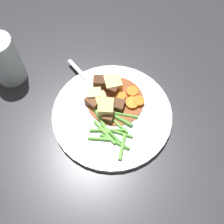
# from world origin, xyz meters

# --- Properties ---
(ground_plane) EXTENTS (3.00, 3.00, 0.00)m
(ground_plane) POSITION_xyz_m (0.00, 0.00, 0.00)
(ground_plane) COLOR #2D2D33
(dinner_plate) EXTENTS (0.27, 0.27, 0.01)m
(dinner_plate) POSITION_xyz_m (0.00, 0.00, 0.01)
(dinner_plate) COLOR white
(dinner_plate) RESTS_ON ground_plane
(stew_sauce) EXTENTS (0.13, 0.13, 0.00)m
(stew_sauce) POSITION_xyz_m (0.03, -0.01, 0.01)
(stew_sauce) COLOR brown
(stew_sauce) RESTS_ON dinner_plate
(carrot_slice_0) EXTENTS (0.04, 0.04, 0.01)m
(carrot_slice_0) POSITION_xyz_m (0.05, -0.05, 0.02)
(carrot_slice_0) COLOR orange
(carrot_slice_0) RESTS_ON dinner_plate
(carrot_slice_1) EXTENTS (0.04, 0.04, 0.01)m
(carrot_slice_1) POSITION_xyz_m (0.02, -0.05, 0.02)
(carrot_slice_1) COLOR orange
(carrot_slice_1) RESTS_ON dinner_plate
(carrot_slice_2) EXTENTS (0.04, 0.04, 0.01)m
(carrot_slice_2) POSITION_xyz_m (0.04, -0.02, 0.02)
(carrot_slice_2) COLOR orange
(carrot_slice_2) RESTS_ON dinner_plate
(carrot_slice_3) EXTENTS (0.03, 0.03, 0.01)m
(carrot_slice_3) POSITION_xyz_m (0.03, -0.06, 0.02)
(carrot_slice_3) COLOR orange
(carrot_slice_3) RESTS_ON dinner_plate
(potato_chunk_0) EXTENTS (0.04, 0.03, 0.03)m
(potato_chunk_0) POSITION_xyz_m (-0.00, 0.01, 0.03)
(potato_chunk_0) COLOR #DBBC6B
(potato_chunk_0) RESTS_ON dinner_plate
(potato_chunk_1) EXTENTS (0.03, 0.03, 0.02)m
(potato_chunk_1) POSITION_xyz_m (0.04, 0.04, 0.03)
(potato_chunk_1) COLOR #EAD68C
(potato_chunk_1) RESTS_ON dinner_plate
(potato_chunk_2) EXTENTS (0.04, 0.03, 0.02)m
(potato_chunk_2) POSITION_xyz_m (0.03, 0.03, 0.02)
(potato_chunk_2) COLOR #DBBC6B
(potato_chunk_2) RESTS_ON dinner_plate
(potato_chunk_3) EXTENTS (0.05, 0.05, 0.03)m
(potato_chunk_3) POSITION_xyz_m (0.07, 0.00, 0.03)
(potato_chunk_3) COLOR #E5CC7A
(potato_chunk_3) RESTS_ON dinner_plate
(meat_chunk_0) EXTENTS (0.03, 0.03, 0.02)m
(meat_chunk_0) POSITION_xyz_m (-0.02, 0.01, 0.02)
(meat_chunk_0) COLOR brown
(meat_chunk_0) RESTS_ON dinner_plate
(meat_chunk_1) EXTENTS (0.04, 0.04, 0.02)m
(meat_chunk_1) POSITION_xyz_m (0.02, 0.04, 0.02)
(meat_chunk_1) COLOR brown
(meat_chunk_1) RESTS_ON dinner_plate
(meat_chunk_2) EXTENTS (0.03, 0.03, 0.03)m
(meat_chunk_2) POSITION_xyz_m (0.05, 0.00, 0.03)
(meat_chunk_2) COLOR #4C2B19
(meat_chunk_2) RESTS_ON dinner_plate
(meat_chunk_3) EXTENTS (0.02, 0.03, 0.03)m
(meat_chunk_3) POSITION_xyz_m (0.07, 0.03, 0.03)
(meat_chunk_3) COLOR #4C2B19
(meat_chunk_3) RESTS_ON dinner_plate
(meat_chunk_4) EXTENTS (0.03, 0.03, 0.02)m
(meat_chunk_4) POSITION_xyz_m (0.01, -0.01, 0.02)
(meat_chunk_4) COLOR #56331E
(meat_chunk_4) RESTS_ON dinner_plate
(green_bean_0) EXTENTS (0.06, 0.02, 0.01)m
(green_bean_0) POSITION_xyz_m (-0.08, -0.02, 0.02)
(green_bean_0) COLOR #66AD42
(green_bean_0) RESTS_ON dinner_plate
(green_bean_1) EXTENTS (0.08, 0.05, 0.01)m
(green_bean_1) POSITION_xyz_m (-0.02, 0.03, 0.02)
(green_bean_1) COLOR #66AD42
(green_bean_1) RESTS_ON dinner_plate
(green_bean_2) EXTENTS (0.04, 0.07, 0.01)m
(green_bean_2) POSITION_xyz_m (-0.02, -0.01, 0.02)
(green_bean_2) COLOR #4C8E33
(green_bean_2) RESTS_ON dinner_plate
(green_bean_3) EXTENTS (0.01, 0.08, 0.01)m
(green_bean_3) POSITION_xyz_m (-0.05, 0.01, 0.02)
(green_bean_3) COLOR #599E38
(green_bean_3) RESTS_ON dinner_plate
(green_bean_4) EXTENTS (0.05, 0.05, 0.01)m
(green_bean_4) POSITION_xyz_m (-0.06, 0.00, 0.02)
(green_bean_4) COLOR #4C8E33
(green_bean_4) RESTS_ON dinner_plate
(green_bean_5) EXTENTS (0.06, 0.05, 0.01)m
(green_bean_5) POSITION_xyz_m (-0.05, 0.01, 0.02)
(green_bean_5) COLOR #66AD42
(green_bean_5) RESTS_ON dinner_plate
(green_bean_6) EXTENTS (0.02, 0.05, 0.01)m
(green_bean_6) POSITION_xyz_m (-0.01, -0.03, 0.02)
(green_bean_6) COLOR #599E38
(green_bean_6) RESTS_ON dinner_plate
(green_bean_7) EXTENTS (0.04, 0.04, 0.01)m
(green_bean_7) POSITION_xyz_m (-0.03, -0.02, 0.02)
(green_bean_7) COLOR #66AD42
(green_bean_7) RESTS_ON dinner_plate
(green_bean_8) EXTENTS (0.01, 0.05, 0.01)m
(green_bean_8) POSITION_xyz_m (-0.07, 0.02, 0.02)
(green_bean_8) COLOR #66AD42
(green_bean_8) RESTS_ON dinner_plate
(green_bean_9) EXTENTS (0.02, 0.05, 0.01)m
(green_bean_9) POSITION_xyz_m (-0.05, -0.02, 0.02)
(green_bean_9) COLOR #599E38
(green_bean_9) RESTS_ON dinner_plate
(green_bean_10) EXTENTS (0.04, 0.07, 0.01)m
(green_bean_10) POSITION_xyz_m (-0.07, -0.01, 0.02)
(green_bean_10) COLOR #4C8E33
(green_bean_10) RESTS_ON dinner_plate
(fork) EXTENTS (0.14, 0.13, 0.00)m
(fork) POSITION_xyz_m (0.08, 0.05, 0.01)
(fork) COLOR silver
(fork) RESTS_ON dinner_plate
(water_glass) EXTENTS (0.07, 0.07, 0.12)m
(water_glass) POSITION_xyz_m (0.10, 0.26, 0.06)
(water_glass) COLOR silver
(water_glass) RESTS_ON ground_plane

